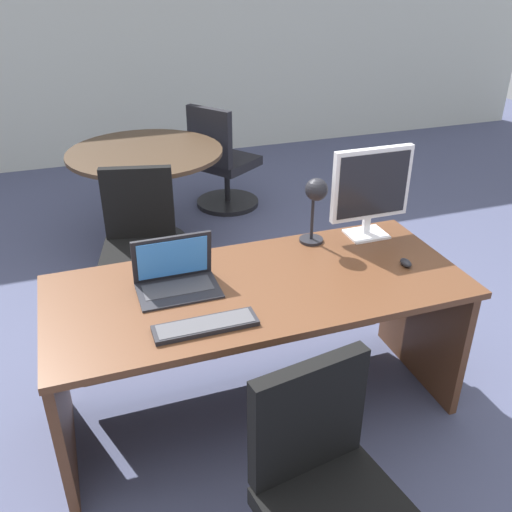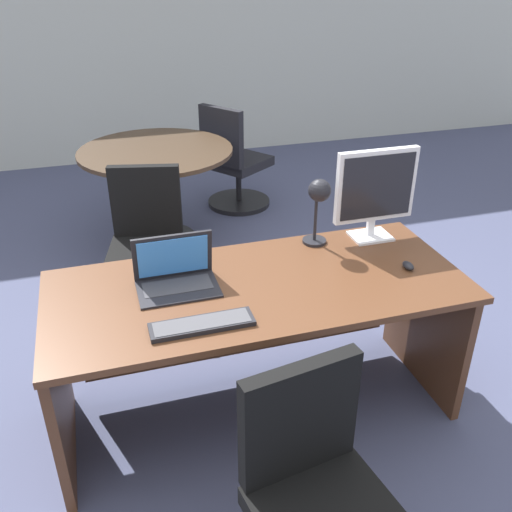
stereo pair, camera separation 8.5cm
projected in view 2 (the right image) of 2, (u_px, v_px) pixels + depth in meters
ground at (198, 268)px, 4.07m from camera, size 12.00×12.00×0.00m
back_wall at (138, 23)px, 5.66m from camera, size 10.00×0.10×2.80m
desk at (255, 318)px, 2.61m from camera, size 1.85×0.79×0.74m
monitor at (376, 189)px, 2.74m from camera, size 0.42×0.16×0.46m
laptop at (175, 270)px, 2.43m from camera, size 0.35×0.24×0.23m
keyboard at (202, 324)px, 2.17m from camera, size 0.41×0.11×0.02m
mouse at (408, 266)px, 2.57m from camera, size 0.04×0.07×0.03m
desk_lamp at (319, 199)px, 2.68m from camera, size 0.12×0.15×0.35m
meeting_table at (157, 173)px, 4.19m from camera, size 1.14×1.14×0.76m
meeting_chair_near at (234, 167)px, 4.90m from camera, size 0.65×0.64×0.92m
meeting_chair_far at (148, 255)px, 3.52m from camera, size 0.56×0.57×0.88m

